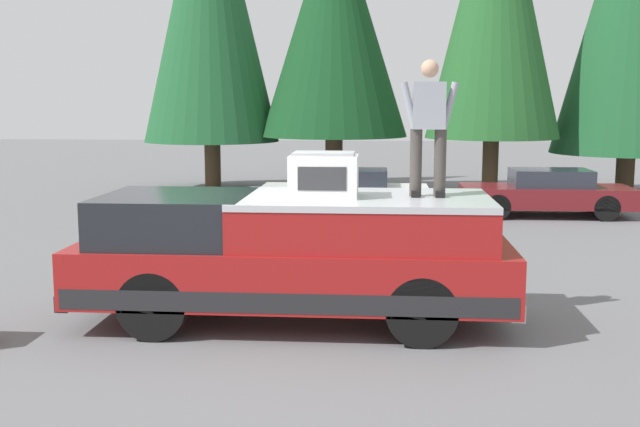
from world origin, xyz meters
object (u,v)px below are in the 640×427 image
(pickup_truck, at_px, (294,256))
(parked_car_maroon, at_px, (547,193))
(person_on_truck_bed, at_px, (429,124))
(parked_car_white, at_px, (345,193))
(compressor_unit, at_px, (324,175))

(pickup_truck, xyz_separation_m, parked_car_maroon, (9.63, -5.18, -0.29))
(person_on_truck_bed, xyz_separation_m, parked_car_white, (9.20, 1.45, -1.97))
(compressor_unit, xyz_separation_m, parked_car_maroon, (9.74, -4.79, -1.35))
(pickup_truck, height_order, parked_car_maroon, pickup_truck)
(pickup_truck, bearing_deg, person_on_truck_bed, -88.08)
(compressor_unit, height_order, parked_car_maroon, compressor_unit)
(parked_car_maroon, xyz_separation_m, parked_car_white, (-0.38, 4.95, 0.00))
(compressor_unit, xyz_separation_m, parked_car_white, (9.36, 0.16, -1.35))
(pickup_truck, relative_size, parked_car_maroon, 1.35)
(pickup_truck, bearing_deg, parked_car_maroon, -28.27)
(pickup_truck, distance_m, person_on_truck_bed, 2.38)
(compressor_unit, height_order, person_on_truck_bed, person_on_truck_bed)
(compressor_unit, distance_m, parked_car_white, 9.45)
(person_on_truck_bed, relative_size, parked_car_white, 0.41)
(pickup_truck, relative_size, parked_car_white, 1.35)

